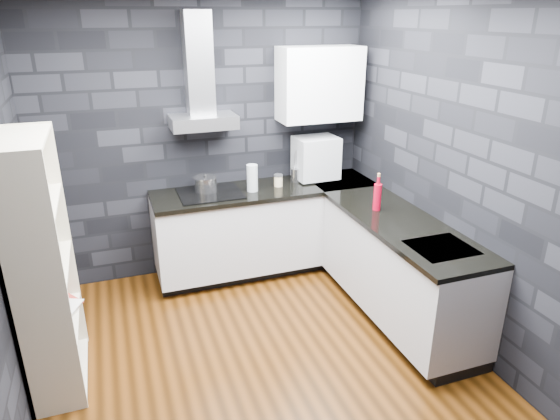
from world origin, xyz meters
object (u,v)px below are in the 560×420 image
bookshelf (43,268)px  fruit_bowl (40,272)px  storage_jar (278,181)px  red_bottle (377,197)px  utensil_crock (296,175)px  pot (206,185)px  glass_vase (252,178)px  appliance_garage (316,158)px

bookshelf → fruit_bowl: (0.00, -0.14, 0.04)m
storage_jar → red_bottle: size_ratio=0.44×
bookshelf → fruit_bowl: bearing=-79.7°
storage_jar → fruit_bowl: size_ratio=0.43×
utensil_crock → pot: bearing=-179.3°
fruit_bowl → pot: bearing=43.4°
glass_vase → storage_jar: glass_vase is taller
glass_vase → fruit_bowl: bearing=-146.8°
bookshelf → utensil_crock: bearing=37.1°
appliance_garage → bookshelf: bearing=-156.8°
glass_vase → appliance_garage: appliance_garage is taller
glass_vase → bookshelf: size_ratio=0.14×
storage_jar → bookshelf: bookshelf is taller
red_bottle → fruit_bowl: (-2.65, -0.32, -0.08)m
red_bottle → fruit_bowl: red_bottle is taller
pot → bookshelf: 1.76m
utensil_crock → fruit_bowl: utensil_crock is taller
utensil_crock → red_bottle: size_ratio=0.60×
pot → red_bottle: 1.61m
utensil_crock → appliance_garage: bearing=4.4°
utensil_crock → fruit_bowl: bearing=-150.5°
red_bottle → glass_vase: bearing=136.4°
storage_jar → fruit_bowl: bearing=-149.5°
storage_jar → red_bottle: red_bottle is taller
fruit_bowl → appliance_garage: bearing=27.6°
pot → red_bottle: size_ratio=0.91×
storage_jar → fruit_bowl: (-2.05, -1.21, -0.01)m
bookshelf → pot: bearing=50.5°
pot → glass_vase: (0.43, -0.12, 0.05)m
storage_jar → red_bottle: 1.07m
pot → glass_vase: bearing=-15.2°
storage_jar → utensil_crock: bearing=19.8°
glass_vase → fruit_bowl: size_ratio=1.08×
appliance_garage → red_bottle: (0.16, -0.98, -0.11)m
utensil_crock → bookshelf: 2.54m
glass_vase → utensil_crock: bearing=14.3°
appliance_garage → utensil_crock: bearing=-177.4°
red_bottle → bookshelf: (-2.65, -0.19, -0.12)m
pot → storage_jar: 0.71m
utensil_crock → bookshelf: bearing=-153.2°
storage_jar → bookshelf: size_ratio=0.06×
appliance_garage → bookshelf: size_ratio=0.23×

